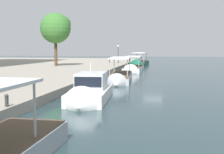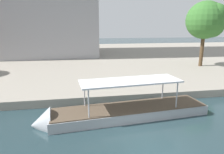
{
  "view_description": "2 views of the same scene",
  "coord_description": "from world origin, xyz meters",
  "px_view_note": "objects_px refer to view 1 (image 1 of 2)",
  "views": [
    {
      "loc": [
        -39.9,
        -1.9,
        4.25
      ],
      "look_at": [
        -6.69,
        4.16,
        1.02
      ],
      "focal_mm": 49.38,
      "sensor_mm": 36.0,
      "label": 1
    },
    {
      "loc": [
        -4.06,
        -10.26,
        7.04
      ],
      "look_at": [
        -0.91,
        7.81,
        2.4
      ],
      "focal_mm": 32.49,
      "sensor_mm": 36.0,
      "label": 2
    }
  ],
  "objects_px": {
    "tour_boat_2": "(120,78)",
    "tour_boat_3": "(133,70)",
    "motor_yacht_1": "(89,94)",
    "mooring_bollard_1": "(7,100)",
    "tour_boat_4": "(139,64)",
    "lamp_post": "(118,52)",
    "mooring_bollard_0": "(130,60)",
    "tree_2": "(57,29)"
  },
  "relations": [
    {
      "from": "lamp_post",
      "to": "tree_2",
      "type": "xyz_separation_m",
      "value": [
        -13.57,
        9.55,
        4.6
      ]
    },
    {
      "from": "motor_yacht_1",
      "to": "lamp_post",
      "type": "distance_m",
      "value": 46.51
    },
    {
      "from": "tree_2",
      "to": "tour_boat_3",
      "type": "bearing_deg",
      "value": -92.53
    },
    {
      "from": "tour_boat_2",
      "to": "mooring_bollard_0",
      "type": "relative_size",
      "value": 19.91
    },
    {
      "from": "tour_boat_4",
      "to": "mooring_bollard_1",
      "type": "distance_m",
      "value": 55.47
    },
    {
      "from": "mooring_bollard_1",
      "to": "motor_yacht_1",
      "type": "bearing_deg",
      "value": -26.42
    },
    {
      "from": "tour_boat_4",
      "to": "tour_boat_2",
      "type": "bearing_deg",
      "value": 2.63
    },
    {
      "from": "lamp_post",
      "to": "motor_yacht_1",
      "type": "bearing_deg",
      "value": -173.62
    },
    {
      "from": "tree_2",
      "to": "mooring_bollard_0",
      "type": "bearing_deg",
      "value": -28.94
    },
    {
      "from": "tour_boat_2",
      "to": "mooring_bollard_0",
      "type": "height_order",
      "value": "tour_boat_2"
    },
    {
      "from": "tour_boat_4",
      "to": "tree_2",
      "type": "relative_size",
      "value": 1.37
    },
    {
      "from": "motor_yacht_1",
      "to": "lamp_post",
      "type": "relative_size",
      "value": 2.09
    },
    {
      "from": "tree_2",
      "to": "tour_boat_4",
      "type": "bearing_deg",
      "value": -41.08
    },
    {
      "from": "tour_boat_3",
      "to": "tour_boat_4",
      "type": "relative_size",
      "value": 0.93
    },
    {
      "from": "tour_boat_3",
      "to": "mooring_bollard_0",
      "type": "relative_size",
      "value": 18.34
    },
    {
      "from": "tour_boat_2",
      "to": "mooring_bollard_0",
      "type": "bearing_deg",
      "value": 179.87
    },
    {
      "from": "tour_boat_3",
      "to": "lamp_post",
      "type": "xyz_separation_m",
      "value": [
        14.22,
        5.04,
        2.9
      ]
    },
    {
      "from": "tour_boat_3",
      "to": "tour_boat_4",
      "type": "height_order",
      "value": "tour_boat_4"
    },
    {
      "from": "motor_yacht_1",
      "to": "mooring_bollard_1",
      "type": "xyz_separation_m",
      "value": [
        -6.63,
        3.29,
        0.59
      ]
    },
    {
      "from": "tour_boat_2",
      "to": "mooring_bollard_1",
      "type": "bearing_deg",
      "value": -13.62
    },
    {
      "from": "mooring_bollard_0",
      "to": "lamp_post",
      "type": "distance_m",
      "value": 7.5
    },
    {
      "from": "mooring_bollard_0",
      "to": "tree_2",
      "type": "bearing_deg",
      "value": 151.06
    },
    {
      "from": "mooring_bollard_1",
      "to": "lamp_post",
      "type": "distance_m",
      "value": 52.84
    },
    {
      "from": "tour_boat_2",
      "to": "tree_2",
      "type": "distance_m",
      "value": 23.7
    },
    {
      "from": "motor_yacht_1",
      "to": "tour_boat_2",
      "type": "xyz_separation_m",
      "value": [
        15.56,
        0.01,
        -0.26
      ]
    },
    {
      "from": "tour_boat_2",
      "to": "tree_2",
      "type": "height_order",
      "value": "tree_2"
    },
    {
      "from": "lamp_post",
      "to": "tree_2",
      "type": "height_order",
      "value": "tree_2"
    },
    {
      "from": "tour_boat_2",
      "to": "tree_2",
      "type": "xyz_separation_m",
      "value": [
        17.01,
        14.7,
        7.49
      ]
    },
    {
      "from": "mooring_bollard_0",
      "to": "tree_2",
      "type": "height_order",
      "value": "tree_2"
    },
    {
      "from": "mooring_bollard_0",
      "to": "mooring_bollard_1",
      "type": "height_order",
      "value": "mooring_bollard_1"
    },
    {
      "from": "lamp_post",
      "to": "tree_2",
      "type": "distance_m",
      "value": 17.22
    },
    {
      "from": "mooring_bollard_1",
      "to": "lamp_post",
      "type": "xyz_separation_m",
      "value": [
        52.77,
        1.87,
        2.04
      ]
    },
    {
      "from": "motor_yacht_1",
      "to": "mooring_bollard_0",
      "type": "xyz_separation_m",
      "value": [
        53.12,
        3.35,
        0.55
      ]
    },
    {
      "from": "motor_yacht_1",
      "to": "lamp_post",
      "type": "height_order",
      "value": "lamp_post"
    },
    {
      "from": "tour_boat_3",
      "to": "tour_boat_4",
      "type": "distance_m",
      "value": 16.85
    },
    {
      "from": "motor_yacht_1",
      "to": "mooring_bollard_0",
      "type": "relative_size",
      "value": 12.18
    },
    {
      "from": "mooring_bollard_1",
      "to": "tree_2",
      "type": "bearing_deg",
      "value": 16.24
    },
    {
      "from": "tour_boat_3",
      "to": "lamp_post",
      "type": "distance_m",
      "value": 15.36
    },
    {
      "from": "mooring_bollard_0",
      "to": "lamp_post",
      "type": "relative_size",
      "value": 0.17
    },
    {
      "from": "tour_boat_2",
      "to": "tour_boat_3",
      "type": "bearing_deg",
      "value": 175.18
    },
    {
      "from": "tour_boat_2",
      "to": "tour_boat_4",
      "type": "relative_size",
      "value": 1.01
    },
    {
      "from": "tour_boat_3",
      "to": "mooring_bollard_1",
      "type": "height_order",
      "value": "tour_boat_3"
    }
  ]
}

